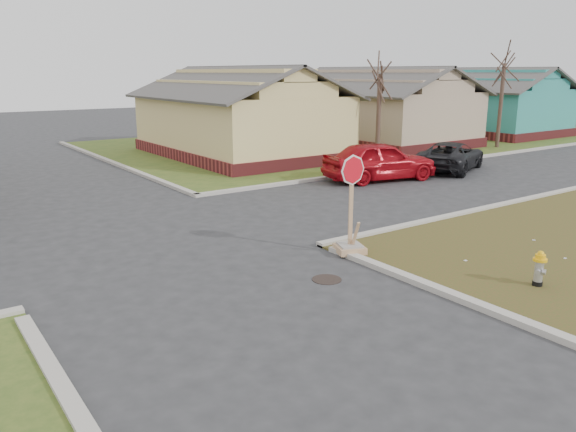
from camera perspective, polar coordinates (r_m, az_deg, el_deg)
ground at (r=11.45m, az=-6.31°, el=-7.99°), size 120.00×120.00×0.00m
verge_far_right at (r=38.68m, az=9.51°, el=7.84°), size 37.00×19.00×0.05m
curbs at (r=15.79m, az=-15.19°, el=-2.07°), size 80.00×40.00×0.12m
manhole at (r=12.21m, az=3.96°, el=-6.44°), size 0.64×0.64×0.01m
side_house_yellow at (r=29.96m, az=-5.07°, el=10.26°), size 7.60×11.60×4.70m
side_house_tan at (r=36.03m, az=9.04°, el=10.84°), size 7.60×11.60×4.70m
side_house_teal at (r=43.58m, az=18.71°, el=10.87°), size 7.60×11.60×4.70m
tree_mid_right at (r=27.36m, az=9.17°, el=9.66°), size 0.22×0.22×4.20m
tree_far_right at (r=35.22m, az=20.78°, el=10.42°), size 0.22×0.22×4.76m
fire_hydrant at (r=12.70m, az=24.17°, el=-4.70°), size 0.28×0.28×0.75m
stop_sign at (r=13.75m, az=6.35°, el=-1.60°), size 0.69×0.67×2.42m
red_sedan at (r=23.41m, az=9.30°, el=5.56°), size 5.03×2.88×1.61m
dark_pickup at (r=26.58m, az=16.20°, el=5.87°), size 5.12×3.84×1.29m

